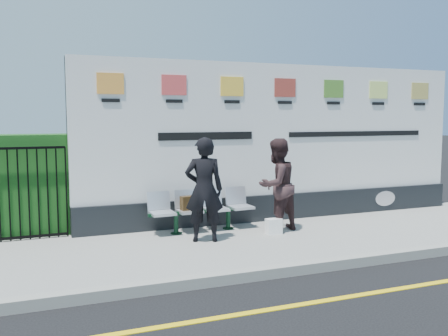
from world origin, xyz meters
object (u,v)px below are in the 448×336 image
at_px(woman_left, 204,190).
at_px(woman_right, 277,185).
at_px(billboard, 282,153).
at_px(bench, 203,220).

height_order(woman_left, woman_right, woman_left).
height_order(billboard, bench, billboard).
xyz_separation_m(billboard, bench, (-1.82, -0.48, -1.10)).
bearing_deg(billboard, woman_left, -150.57).
xyz_separation_m(bench, woman_left, (-0.21, -0.66, 0.64)).
bearing_deg(woman_left, bench, -89.58).
bearing_deg(bench, woman_left, -108.92).
distance_m(woman_left, woman_right, 1.42).
relative_size(billboard, woman_right, 4.92).
bearing_deg(woman_right, billboard, -142.80).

